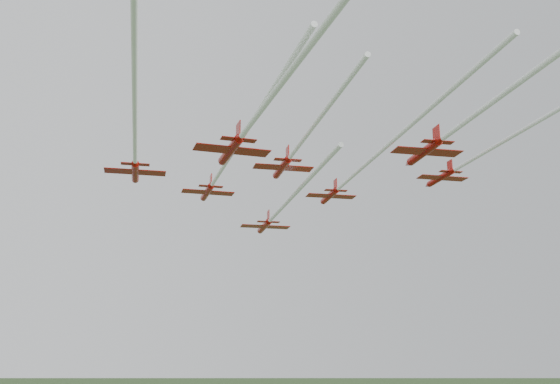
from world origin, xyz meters
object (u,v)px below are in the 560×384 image
jet_row2_right (361,168)px  jet_row3_left (135,145)px  jet_lead (278,212)px  jet_row2_left (225,164)px  jet_row3_mid (295,150)px  jet_row3_right (469,161)px  jet_row4_left (275,92)px  jet_row4_right (460,126)px

jet_row2_right → jet_row3_left: bearing=-163.4°
jet_lead → jet_row2_left: (-16.50, -13.82, 2.54)m
jet_row2_right → jet_row3_mid: bearing=-151.8°
jet_row3_right → jet_lead: bearing=131.7°
jet_row3_left → jet_row4_left: (6.80, -24.02, -0.70)m
jet_lead → jet_row4_left: 51.08m
jet_row4_left → jet_row4_right: (26.36, 1.76, 1.93)m
jet_lead → jet_row3_right: 34.70m
jet_row4_right → jet_row3_left: bearing=163.5°
jet_row2_left → jet_row3_right: (31.26, -17.45, 0.46)m
jet_row3_right → jet_row4_right: bearing=-122.9°
jet_row3_right → jet_row2_right: bearing=155.8°
jet_row3_left → jet_row3_mid: jet_row3_mid is taller
jet_row3_left → jet_row3_mid: size_ratio=1.20×
jet_row2_right → jet_lead: bearing=115.1°
jet_row3_mid → jet_row4_left: jet_row3_mid is taller
jet_row3_right → jet_row4_left: bearing=-145.1°
jet_row4_left → jet_row4_right: bearing=15.3°
jet_row2_left → jet_row3_mid: (6.25, -9.71, 0.37)m
jet_row3_left → jet_row4_left: bearing=-57.6°
jet_row3_mid → jet_row4_left: bearing=-108.2°
jet_row2_left → jet_row4_left: 31.96m
jet_row3_right → jet_row4_right: jet_row3_right is taller
jet_row2_right → jet_row3_mid: size_ratio=1.49×
jet_row2_left → jet_row3_mid: size_ratio=1.49×
jet_row2_right → jet_row3_mid: jet_row3_mid is taller
jet_row2_left → jet_row4_left: size_ratio=0.90×
jet_lead → jet_row3_mid: (-10.25, -23.53, 2.91)m
jet_row2_left → jet_row3_right: jet_row3_right is taller
jet_row2_right → jet_row2_left: bearing=177.0°
jet_row3_left → jet_row4_right: 39.95m
jet_row3_mid → jet_row2_right: bearing=27.6°
jet_row2_left → jet_row3_left: bearing=-142.5°
jet_lead → jet_row4_left: size_ratio=0.79×
jet_row3_left → jet_row4_left: 24.97m
jet_row3_mid → jet_row3_left: bearing=-171.1°
jet_row2_right → jet_row4_left: (-27.82, -23.50, -2.64)m
jet_row4_right → jet_row3_mid: bearing=138.5°
jet_row2_right → jet_row4_right: size_ratio=1.34×
jet_row2_left → jet_row3_left: jet_row2_left is taller
jet_lead → jet_row4_right: bearing=-71.1°
jet_row2_left → jet_row3_right: bearing=-15.4°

